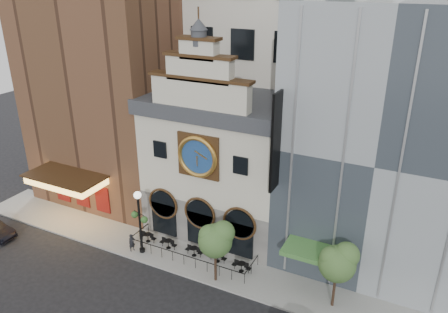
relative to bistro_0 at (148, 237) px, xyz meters
name	(u,v)px	position (x,y,z in m)	size (l,w,h in m)	color
ground	(176,274)	(4.48, -2.58, -0.61)	(120.00, 120.00, 0.00)	black
sidewalk	(192,256)	(4.48, -0.08, -0.54)	(44.00, 5.00, 0.15)	gray
clock_building	(221,160)	(4.48, 5.24, 6.07)	(12.60, 8.78, 18.65)	#605E5B
theater_building	(113,74)	(-8.52, 7.38, 11.99)	(14.00, 15.60, 25.00)	brown
retail_building	(387,139)	(17.47, 7.41, 9.53)	(14.00, 14.40, 20.00)	gray
cafe_railing	(192,251)	(4.48, -0.08, -0.01)	(10.60, 2.60, 0.90)	black
bistro_0	(148,237)	(0.00, 0.00, 0.00)	(1.58, 0.68, 0.90)	black
bistro_1	(168,243)	(2.12, -0.04, 0.00)	(1.58, 0.68, 0.90)	black
bistro_2	(194,251)	(4.61, 0.01, 0.00)	(1.58, 0.68, 0.90)	black
bistro_3	(217,257)	(6.70, 0.16, 0.00)	(1.58, 0.68, 0.90)	black
bistro_4	(241,266)	(8.95, -0.11, 0.00)	(1.58, 0.68, 0.90)	black
pedestrian	(132,243)	(-0.39, -1.69, 0.32)	(0.57, 0.37, 1.56)	black
lamppost	(139,215)	(0.45, -1.45, 3.03)	(1.77, 0.89, 5.65)	black
tree_left	(216,238)	(7.67, -1.90, 3.25)	(2.63, 2.54, 5.07)	#382619
tree_right	(338,261)	(16.27, -0.66, 3.27)	(2.64, 2.54, 5.09)	#382619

